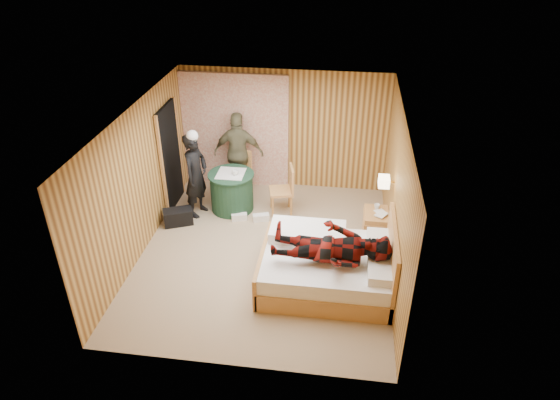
# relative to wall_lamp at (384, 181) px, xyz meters

# --- Properties ---
(floor) EXTENTS (4.20, 5.00, 0.01)m
(floor) POSITION_rel_wall_lamp_xyz_m (-1.92, -0.45, -1.30)
(floor) COLOR #A18169
(floor) RESTS_ON ground
(ceiling) EXTENTS (4.20, 5.00, 0.01)m
(ceiling) POSITION_rel_wall_lamp_xyz_m (-1.92, -0.45, 1.20)
(ceiling) COLOR white
(ceiling) RESTS_ON wall_back
(wall_back) EXTENTS (4.20, 0.02, 2.50)m
(wall_back) POSITION_rel_wall_lamp_xyz_m (-1.92, 2.05, -0.05)
(wall_back) COLOR tan
(wall_back) RESTS_ON floor
(wall_left) EXTENTS (0.02, 5.00, 2.50)m
(wall_left) POSITION_rel_wall_lamp_xyz_m (-4.02, -0.45, -0.05)
(wall_left) COLOR tan
(wall_left) RESTS_ON floor
(wall_right) EXTENTS (0.02, 5.00, 2.50)m
(wall_right) POSITION_rel_wall_lamp_xyz_m (0.18, -0.45, -0.05)
(wall_right) COLOR tan
(wall_right) RESTS_ON floor
(curtain) EXTENTS (2.20, 0.08, 2.40)m
(curtain) POSITION_rel_wall_lamp_xyz_m (-2.92, 1.98, -0.10)
(curtain) COLOR silver
(curtain) RESTS_ON floor
(doorway) EXTENTS (0.06, 0.90, 2.05)m
(doorway) POSITION_rel_wall_lamp_xyz_m (-3.98, 0.95, -0.28)
(doorway) COLOR black
(doorway) RESTS_ON floor
(wall_lamp) EXTENTS (0.26, 0.24, 0.16)m
(wall_lamp) POSITION_rel_wall_lamp_xyz_m (0.00, 0.00, 0.00)
(wall_lamp) COLOR gold
(wall_lamp) RESTS_ON wall_right
(bed) EXTENTS (2.05, 1.61, 1.11)m
(bed) POSITION_rel_wall_lamp_xyz_m (-0.80, -1.10, -0.98)
(bed) COLOR tan
(bed) RESTS_ON floor
(nightstand) EXTENTS (0.44, 0.60, 0.58)m
(nightstand) POSITION_rel_wall_lamp_xyz_m (-0.04, 0.18, -1.00)
(nightstand) COLOR tan
(nightstand) RESTS_ON floor
(round_table) EXTENTS (0.89, 0.89, 0.79)m
(round_table) POSITION_rel_wall_lamp_xyz_m (-2.80, 0.90, -0.90)
(round_table) COLOR #214932
(round_table) RESTS_ON floor
(chair_far) EXTENTS (0.54, 0.54, 0.93)m
(chair_far) POSITION_rel_wall_lamp_xyz_m (-2.77, 1.60, -0.76)
(chair_far) COLOR tan
(chair_far) RESTS_ON floor
(chair_near) EXTENTS (0.53, 0.53, 0.97)m
(chair_near) POSITION_rel_wall_lamp_xyz_m (-1.74, 0.92, -0.73)
(chair_near) COLOR tan
(chair_near) RESTS_ON floor
(duffel_bag) EXTENTS (0.60, 0.47, 0.30)m
(duffel_bag) POSITION_rel_wall_lamp_xyz_m (-3.69, 0.22, -1.15)
(duffel_bag) COLOR black
(duffel_bag) RESTS_ON floor
(sneaker_left) EXTENTS (0.33, 0.21, 0.14)m
(sneaker_left) POSITION_rel_wall_lamp_xyz_m (-2.16, 0.54, -1.23)
(sneaker_left) COLOR white
(sneaker_left) RESTS_ON floor
(sneaker_right) EXTENTS (0.32, 0.19, 0.13)m
(sneaker_right) POSITION_rel_wall_lamp_xyz_m (-2.58, 0.51, -1.23)
(sneaker_right) COLOR white
(sneaker_right) RESTS_ON floor
(woman_standing) EXTENTS (0.54, 0.69, 1.66)m
(woman_standing) POSITION_rel_wall_lamp_xyz_m (-3.41, 0.65, -0.47)
(woman_standing) COLOR black
(woman_standing) RESTS_ON floor
(man_at_table) EXTENTS (1.03, 0.46, 1.72)m
(man_at_table) POSITION_rel_wall_lamp_xyz_m (-2.80, 1.64, -0.44)
(man_at_table) COLOR #696546
(man_at_table) RESTS_ON floor
(man_on_bed) EXTENTS (0.86, 0.67, 1.77)m
(man_on_bed) POSITION_rel_wall_lamp_xyz_m (-0.77, -1.33, -0.32)
(man_on_bed) COLOR #670E09
(man_on_bed) RESTS_ON bed
(book_lower) EXTENTS (0.26, 0.28, 0.02)m
(book_lower) POSITION_rel_wall_lamp_xyz_m (-0.04, 0.13, -0.71)
(book_lower) COLOR white
(book_lower) RESTS_ON nightstand
(book_upper) EXTENTS (0.26, 0.28, 0.02)m
(book_upper) POSITION_rel_wall_lamp_xyz_m (-0.04, 0.13, -0.69)
(book_upper) COLOR white
(book_upper) RESTS_ON nightstand
(cup_nightstand) EXTENTS (0.12, 0.12, 0.09)m
(cup_nightstand) POSITION_rel_wall_lamp_xyz_m (-0.04, 0.31, -0.67)
(cup_nightstand) COLOR white
(cup_nightstand) RESTS_ON nightstand
(cup_table) EXTENTS (0.15, 0.15, 0.10)m
(cup_table) POSITION_rel_wall_lamp_xyz_m (-2.70, 0.85, -0.46)
(cup_table) COLOR white
(cup_table) RESTS_ON round_table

